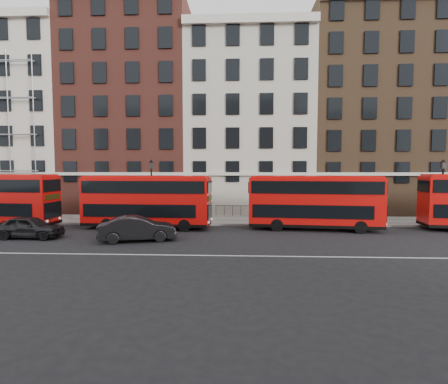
{
  "coord_description": "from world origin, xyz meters",
  "views": [
    {
      "loc": [
        -0.87,
        -20.73,
        4.8
      ],
      "look_at": [
        -2.07,
        5.0,
        3.0
      ],
      "focal_mm": 28.0,
      "sensor_mm": 36.0,
      "label": 1
    }
  ],
  "objects_px": {
    "bus_b": "(147,200)",
    "car_rear": "(30,227)",
    "car_front": "(138,229)",
    "bus_c": "(314,201)"
  },
  "relations": [
    {
      "from": "bus_b",
      "to": "car_rear",
      "type": "distance_m",
      "value": 8.22
    },
    {
      "from": "car_front",
      "to": "bus_b",
      "type": "bearing_deg",
      "value": -7.46
    },
    {
      "from": "car_rear",
      "to": "bus_c",
      "type": "bearing_deg",
      "value": -77.41
    },
    {
      "from": "bus_b",
      "to": "bus_c",
      "type": "distance_m",
      "value": 13.0
    },
    {
      "from": "car_rear",
      "to": "car_front",
      "type": "xyz_separation_m",
      "value": [
        7.63,
        -0.55,
        0.06
      ]
    },
    {
      "from": "bus_b",
      "to": "car_rear",
      "type": "xyz_separation_m",
      "value": [
        -7.0,
        -4.06,
        -1.48
      ]
    },
    {
      "from": "bus_b",
      "to": "bus_c",
      "type": "height_order",
      "value": "bus_c"
    },
    {
      "from": "car_rear",
      "to": "car_front",
      "type": "relative_size",
      "value": 0.9
    },
    {
      "from": "bus_b",
      "to": "car_front",
      "type": "height_order",
      "value": "bus_b"
    },
    {
      "from": "bus_c",
      "to": "car_front",
      "type": "relative_size",
      "value": 2.04
    }
  ]
}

